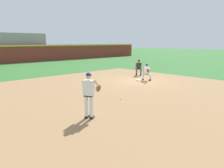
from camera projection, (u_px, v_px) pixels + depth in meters
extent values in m
plane|color=#336B2D|center=(139.00, 81.00, 17.17)|extent=(160.00, 160.00, 0.00)
cube|color=#9E754C|center=(122.00, 94.00, 12.96)|extent=(18.00, 18.00, 0.01)
cube|color=white|center=(139.00, 80.00, 17.17)|extent=(0.38, 0.38, 0.09)
sphere|color=white|center=(121.00, 99.00, 11.62)|extent=(0.07, 0.07, 0.07)
cube|color=black|center=(87.00, 117.00, 8.81)|extent=(0.28, 0.21, 0.09)
cylinder|color=white|center=(86.00, 106.00, 8.69)|extent=(0.15, 0.15, 0.84)
cube|color=black|center=(92.00, 117.00, 8.74)|extent=(0.28, 0.21, 0.09)
cylinder|color=white|center=(91.00, 107.00, 8.62)|extent=(0.15, 0.15, 0.84)
cube|color=black|center=(89.00, 96.00, 8.57)|extent=(0.33, 0.39, 0.06)
cube|color=white|center=(89.00, 88.00, 8.51)|extent=(0.39, 0.47, 0.60)
sphere|color=#DBB28E|center=(89.00, 77.00, 8.45)|extent=(0.21, 0.21, 0.21)
sphere|color=navy|center=(88.00, 75.00, 8.43)|extent=(0.20, 0.20, 0.20)
cube|color=navy|center=(90.00, 75.00, 8.52)|extent=(0.17, 0.20, 0.02)
cylinder|color=#DBB28E|center=(84.00, 88.00, 8.66)|extent=(0.21, 0.17, 0.59)
cylinder|color=#DBB28E|center=(97.00, 84.00, 8.68)|extent=(0.51, 0.32, 0.41)
ellipsoid|color=brown|center=(98.00, 88.00, 8.79)|extent=(0.36, 0.31, 0.34)
cube|color=black|center=(150.00, 80.00, 17.33)|extent=(0.28, 0.20, 0.09)
cylinder|color=white|center=(150.00, 77.00, 17.32)|extent=(0.15, 0.15, 0.40)
cube|color=black|center=(143.00, 80.00, 17.55)|extent=(0.28, 0.20, 0.09)
cylinder|color=white|center=(143.00, 77.00, 17.54)|extent=(0.15, 0.15, 0.40)
cube|color=black|center=(147.00, 74.00, 17.39)|extent=(0.32, 0.39, 0.06)
cube|color=white|center=(147.00, 71.00, 17.34)|extent=(0.38, 0.46, 0.52)
sphere|color=tan|center=(147.00, 66.00, 17.25)|extent=(0.21, 0.21, 0.21)
sphere|color=navy|center=(147.00, 65.00, 17.23)|extent=(0.20, 0.20, 0.20)
cube|color=navy|center=(147.00, 65.00, 17.15)|extent=(0.17, 0.20, 0.02)
cylinder|color=tan|center=(149.00, 70.00, 16.84)|extent=(0.57, 0.32, 0.24)
cylinder|color=tan|center=(143.00, 71.00, 17.35)|extent=(0.25, 0.18, 0.58)
ellipsoid|color=brown|center=(148.00, 71.00, 16.66)|extent=(0.28, 0.27, 0.35)
cube|color=black|center=(141.00, 75.00, 19.94)|extent=(0.28, 0.22, 0.09)
cylinder|color=#515154|center=(141.00, 72.00, 19.92)|extent=(0.15, 0.15, 0.50)
cube|color=black|center=(136.00, 75.00, 20.05)|extent=(0.28, 0.22, 0.09)
cylinder|color=#515154|center=(137.00, 72.00, 20.03)|extent=(0.15, 0.15, 0.50)
cube|color=black|center=(139.00, 69.00, 19.93)|extent=(0.34, 0.39, 0.06)
cube|color=#232326|center=(139.00, 66.00, 19.87)|extent=(0.41, 0.47, 0.54)
sphere|color=#9E7051|center=(139.00, 61.00, 19.78)|extent=(0.21, 0.21, 0.21)
sphere|color=black|center=(139.00, 61.00, 19.77)|extent=(0.20, 0.20, 0.20)
cube|color=black|center=(139.00, 61.00, 19.69)|extent=(0.18, 0.20, 0.02)
cylinder|color=#9E7051|center=(141.00, 66.00, 19.67)|extent=(0.33, 0.24, 0.56)
cylinder|color=#9E7051|center=(136.00, 66.00, 19.81)|extent=(0.33, 0.24, 0.56)
cube|color=maroon|center=(24.00, 54.00, 32.50)|extent=(48.00, 0.50, 2.60)
cube|color=gold|center=(24.00, 46.00, 32.26)|extent=(48.00, 0.54, 0.20)
cube|color=gray|center=(17.00, 47.00, 34.09)|extent=(8.11, 3.35, 4.35)
cube|color=gray|center=(19.00, 44.00, 33.38)|extent=(7.71, 0.85, 0.06)
cube|color=#286B42|center=(0.00, 43.00, 31.32)|extent=(0.47, 0.20, 0.44)
cube|color=#286B42|center=(4.00, 43.00, 31.70)|extent=(0.47, 0.20, 0.44)
cube|color=#286B42|center=(8.00, 42.00, 32.09)|extent=(0.47, 0.20, 0.44)
cube|color=#286B42|center=(12.00, 42.00, 32.47)|extent=(0.47, 0.20, 0.44)
cube|color=#286B42|center=(16.00, 42.00, 32.85)|extent=(0.47, 0.20, 0.44)
cube|color=#286B42|center=(19.00, 42.00, 33.23)|extent=(0.47, 0.20, 0.44)
cube|color=#286B42|center=(23.00, 42.00, 33.62)|extent=(0.47, 0.20, 0.44)
cube|color=#286B42|center=(27.00, 42.00, 34.00)|extent=(0.47, 0.20, 0.44)
cube|color=#286B42|center=(30.00, 42.00, 34.38)|extent=(0.47, 0.20, 0.44)
cube|color=#286B42|center=(34.00, 42.00, 34.76)|extent=(0.47, 0.20, 0.44)
cube|color=#286B42|center=(37.00, 42.00, 35.15)|extent=(0.47, 0.20, 0.44)
cube|color=#286B42|center=(40.00, 42.00, 35.53)|extent=(0.47, 0.20, 0.44)
cube|color=gray|center=(17.00, 40.00, 33.88)|extent=(7.71, 0.85, 0.06)
cube|color=#286B42|center=(2.00, 39.00, 32.20)|extent=(0.47, 0.20, 0.44)
cube|color=#286B42|center=(6.00, 39.00, 32.58)|extent=(0.47, 0.20, 0.44)
cube|color=#286B42|center=(9.00, 39.00, 32.97)|extent=(0.47, 0.20, 0.44)
cube|color=#286B42|center=(13.00, 39.00, 33.35)|extent=(0.47, 0.20, 0.44)
cube|color=#286B42|center=(17.00, 39.00, 33.73)|extent=(0.47, 0.20, 0.44)
cube|color=#286B42|center=(21.00, 39.00, 34.11)|extent=(0.47, 0.20, 0.44)
cube|color=#286B42|center=(24.00, 39.00, 34.50)|extent=(0.47, 0.20, 0.44)
cube|color=#286B42|center=(28.00, 39.00, 34.88)|extent=(0.47, 0.20, 0.44)
cube|color=#286B42|center=(31.00, 39.00, 35.26)|extent=(0.47, 0.20, 0.44)
cube|color=#286B42|center=(34.00, 39.00, 35.64)|extent=(0.47, 0.20, 0.44)
cube|color=#286B42|center=(38.00, 39.00, 36.03)|extent=(0.47, 0.20, 0.44)
cube|color=gray|center=(14.00, 37.00, 34.38)|extent=(7.71, 0.85, 0.06)
cube|color=#286B42|center=(3.00, 35.00, 33.08)|extent=(0.47, 0.20, 0.44)
cube|color=#286B42|center=(7.00, 35.00, 33.46)|extent=(0.47, 0.20, 0.44)
cube|color=#286B42|center=(11.00, 35.00, 33.85)|extent=(0.47, 0.20, 0.44)
cube|color=#286B42|center=(15.00, 35.00, 34.23)|extent=(0.47, 0.20, 0.44)
cube|color=#286B42|center=(18.00, 35.00, 34.61)|extent=(0.47, 0.20, 0.44)
cube|color=#286B42|center=(22.00, 35.00, 34.99)|extent=(0.47, 0.20, 0.44)
cube|color=#286B42|center=(25.00, 36.00, 35.38)|extent=(0.47, 0.20, 0.44)
cube|color=#286B42|center=(29.00, 36.00, 35.76)|extent=(0.47, 0.20, 0.44)
cube|color=#286B42|center=(32.00, 36.00, 36.14)|extent=(0.47, 0.20, 0.44)
cube|color=#286B42|center=(35.00, 36.00, 36.52)|extent=(0.47, 0.20, 0.44)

